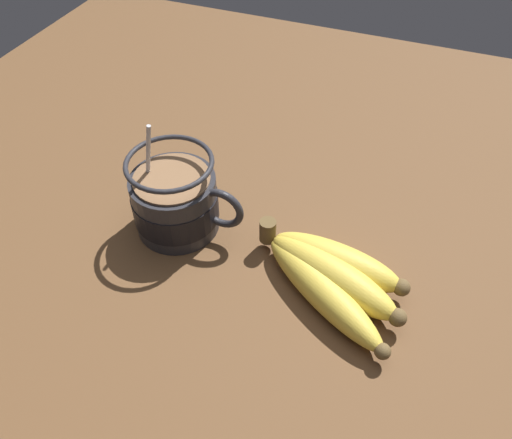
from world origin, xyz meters
The scene contains 3 objects.
table centered at (0.00, 0.00, 1.63)cm, with size 114.73×114.73×3.26cm.
coffee_mug centered at (-6.00, -3.54, 7.45)cm, with size 14.30×10.52×14.82cm.
banana_bunch centered at (14.33, -6.01, 5.37)cm, with size 18.51×13.82×4.42cm.
Camera 1 is at (18.92, -40.70, 49.50)cm, focal length 35.00 mm.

